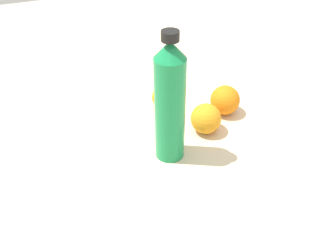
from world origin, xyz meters
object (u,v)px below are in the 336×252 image
Objects in this scene: orange_0 at (163,97)px; orange_1 at (206,119)px; water_bottle at (168,103)px; orange_2 at (225,100)px.

orange_1 reaches higher than orange_0.
water_bottle is 3.97× the size of orange_1.
orange_2 is at bearing -30.80° from orange_0.
orange_0 is 0.79× the size of orange_2.
orange_2 is (0.08, 0.05, 0.00)m from orange_1.
water_bottle is 0.24m from orange_2.
orange_1 is at bearing 30.66° from water_bottle.
orange_1 is at bearing -66.68° from orange_0.
water_bottle reaches higher than orange_0.
orange_2 is (0.14, -0.08, 0.01)m from orange_0.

